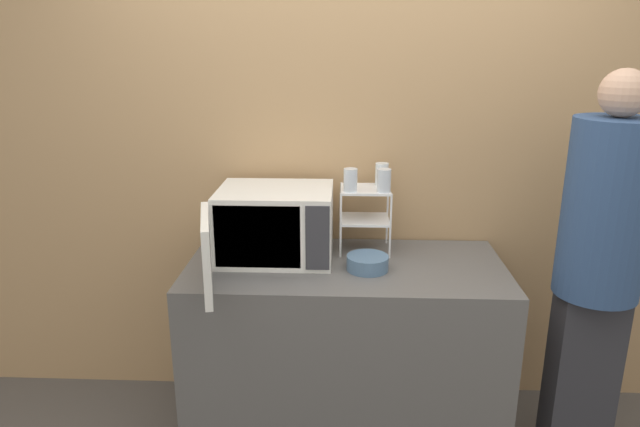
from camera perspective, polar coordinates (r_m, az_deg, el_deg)
The scene contains 9 objects.
wall_back at distance 2.89m, azimuth 2.70°, elevation 5.55°, with size 8.00×0.06×2.60m.
counter at distance 2.83m, azimuth 2.47°, elevation -13.41°, with size 1.46×0.70×0.88m.
microwave at distance 2.66m, azimuth -4.75°, elevation -1.10°, with size 0.56×0.82×0.33m.
dish_rack at distance 2.74m, azimuth 4.53°, elevation 0.76°, with size 0.24×0.22×0.31m.
glass_front_left at distance 2.64m, azimuth 3.06°, elevation 3.37°, with size 0.06×0.06×0.11m.
glass_back_right at distance 2.77m, azimuth 6.20°, elevation 3.94°, with size 0.06×0.06×0.11m.
glass_front_right at distance 2.65m, azimuth 6.42°, elevation 3.30°, with size 0.06×0.06×0.11m.
bowl at distance 2.56m, azimuth 4.78°, elevation -4.96°, with size 0.19×0.19×0.07m.
person at distance 2.65m, azimuth 26.12°, elevation -4.00°, with size 0.34×0.34×1.77m.
Camera 1 is at (-0.01, -2.09, 1.87)m, focal length 32.00 mm.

